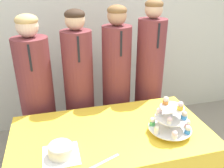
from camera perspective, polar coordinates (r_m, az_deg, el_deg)
The scene contains 7 objects.
wall_back at distance 2.84m, azimuth -7.46°, elevation 15.63°, with size 9.00×0.06×2.70m.
round_cake at distance 1.57m, azimuth -12.30°, elevation -15.20°, with size 0.23×0.23×0.11m.
cupcake_stand at distance 1.76m, azimuth 13.96°, elevation -8.22°, with size 0.31×0.31×0.28m.
student_0 at distance 2.29m, azimuth -17.36°, elevation -4.25°, with size 0.30×0.31×1.50m.
student_1 at distance 2.29m, azimuth -7.80°, elevation -2.78°, with size 0.27×0.28×1.53m.
student_2 at distance 2.35m, azimuth 1.05°, elevation -1.53°, with size 0.27×0.28×1.55m.
student_3 at distance 2.45m, azimuth 8.79°, elevation -0.28°, with size 0.27×0.28×1.59m.
Camera 1 is at (-0.37, -1.02, 1.76)m, focal length 38.00 mm.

